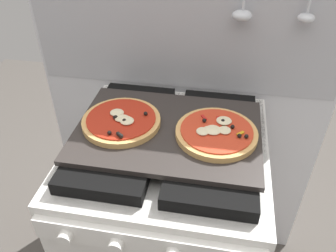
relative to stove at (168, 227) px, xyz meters
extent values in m
cube|color=silver|center=(0.00, 0.34, 0.32)|extent=(1.10, 0.03, 1.55)
cube|color=#ADADB2|center=(0.00, 0.32, 0.70)|extent=(1.08, 0.00, 0.56)
ellipsoid|color=silver|center=(0.18, 0.29, 0.71)|extent=(0.06, 0.05, 0.03)
ellipsoid|color=silver|center=(0.37, 0.29, 0.72)|extent=(0.05, 0.05, 0.03)
cube|color=white|center=(0.00, 0.00, -0.02)|extent=(0.60, 0.60, 0.86)
cube|color=black|center=(0.00, 0.00, 0.40)|extent=(0.59, 0.59, 0.01)
cube|color=black|center=(-0.14, 0.00, 0.43)|extent=(0.24, 0.51, 0.04)
cube|color=black|center=(0.14, 0.00, 0.43)|extent=(0.24, 0.51, 0.04)
cube|color=white|center=(0.00, -0.31, 0.35)|extent=(0.58, 0.02, 0.07)
cylinder|color=silver|center=(-0.20, -0.33, 0.35)|extent=(0.04, 0.02, 0.04)
cylinder|color=silver|center=(-0.07, -0.33, 0.35)|extent=(0.04, 0.02, 0.04)
cube|color=#2D2826|center=(0.00, 0.00, 0.46)|extent=(0.54, 0.38, 0.02)
cylinder|color=tan|center=(-0.14, 0.00, 0.47)|extent=(0.23, 0.23, 0.02)
cylinder|color=#AD2614|center=(-0.14, 0.00, 0.49)|extent=(0.21, 0.21, 0.00)
ellipsoid|color=beige|center=(-0.13, -0.01, 0.49)|extent=(0.04, 0.04, 0.01)
ellipsoid|color=beige|center=(-0.16, 0.02, 0.49)|extent=(0.04, 0.04, 0.01)
ellipsoid|color=beige|center=(-0.14, -0.01, 0.49)|extent=(0.03, 0.03, 0.01)
ellipsoid|color=beige|center=(-0.12, -0.01, 0.49)|extent=(0.04, 0.03, 0.01)
ellipsoid|color=beige|center=(-0.12, -0.02, 0.49)|extent=(0.04, 0.04, 0.01)
sphere|color=black|center=(-0.12, -0.08, 0.49)|extent=(0.01, 0.01, 0.01)
sphere|color=black|center=(-0.15, -0.01, 0.49)|extent=(0.01, 0.01, 0.01)
sphere|color=black|center=(-0.16, -0.01, 0.49)|extent=(0.01, 0.01, 0.01)
sphere|color=black|center=(-0.15, -0.08, 0.49)|extent=(0.01, 0.01, 0.01)
sphere|color=black|center=(-0.07, 0.03, 0.49)|extent=(0.01, 0.01, 0.01)
sphere|color=black|center=(-0.13, -0.02, 0.49)|extent=(0.01, 0.01, 0.01)
sphere|color=black|center=(-0.11, -0.09, 0.49)|extent=(0.01, 0.01, 0.01)
sphere|color=black|center=(-0.13, -0.08, 0.49)|extent=(0.01, 0.01, 0.01)
cylinder|color=tan|center=(0.14, -0.01, 0.47)|extent=(0.23, 0.23, 0.02)
cylinder|color=red|center=(0.14, -0.01, 0.49)|extent=(0.21, 0.21, 0.00)
ellipsoid|color=beige|center=(0.12, -0.01, 0.49)|extent=(0.03, 0.03, 0.01)
ellipsoid|color=beige|center=(0.10, -0.03, 0.49)|extent=(0.04, 0.04, 0.01)
ellipsoid|color=beige|center=(0.14, -0.02, 0.49)|extent=(0.03, 0.03, 0.01)
ellipsoid|color=beige|center=(0.16, 0.03, 0.49)|extent=(0.04, 0.04, 0.01)
ellipsoid|color=beige|center=(0.13, -0.01, 0.49)|extent=(0.04, 0.05, 0.01)
ellipsoid|color=beige|center=(0.16, -0.01, 0.49)|extent=(0.04, 0.04, 0.01)
cube|color=red|center=(0.10, 0.04, 0.49)|extent=(0.02, 0.02, 0.00)
cube|color=red|center=(0.14, 0.04, 0.49)|extent=(0.01, 0.03, 0.00)
cube|color=gold|center=(0.21, -0.02, 0.49)|extent=(0.02, 0.02, 0.00)
sphere|color=black|center=(0.16, 0.03, 0.49)|extent=(0.01, 0.01, 0.01)
sphere|color=black|center=(0.10, 0.02, 0.49)|extent=(0.01, 0.01, 0.01)
cube|color=#19721E|center=(0.16, 0.03, 0.49)|extent=(0.01, 0.02, 0.00)
sphere|color=black|center=(0.18, 0.01, 0.49)|extent=(0.01, 0.01, 0.01)
sphere|color=black|center=(0.22, -0.03, 0.49)|extent=(0.01, 0.01, 0.01)
sphere|color=black|center=(0.20, -0.03, 0.49)|extent=(0.01, 0.01, 0.01)
camera|label=1|loc=(0.14, -0.78, 1.08)|focal=36.63mm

